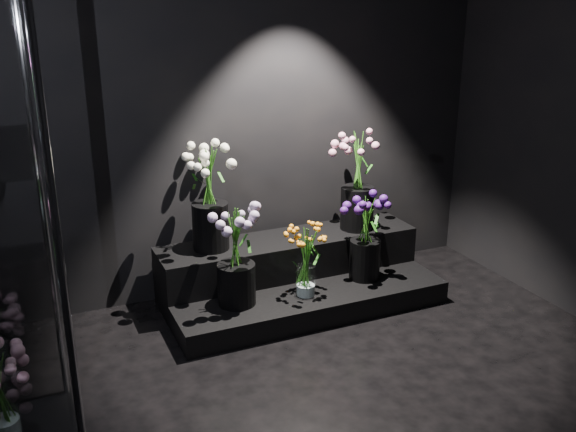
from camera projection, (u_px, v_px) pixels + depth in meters
wall_back at (232, 105)px, 4.55m from camera, size 4.00×0.00×4.00m
display_riser at (295, 275)px, 4.73m from camera, size 1.96×0.87×0.44m
bouquet_orange_bells at (306, 261)px, 4.37m from camera, size 0.37×0.37×0.50m
bouquet_lilac at (236, 253)px, 4.22m from camera, size 0.36×0.36×0.67m
bouquet_purple at (366, 233)px, 4.61m from camera, size 0.38×0.38×0.64m
bouquet_cream_roses at (209, 192)px, 4.41m from camera, size 0.49×0.49×0.72m
bouquet_pink_roses at (358, 174)px, 4.80m from camera, size 0.45×0.45×0.74m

